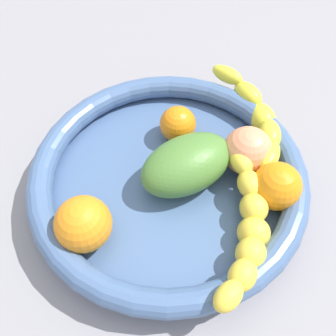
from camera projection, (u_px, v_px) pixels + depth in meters
The scene contains 9 objects.
kitchen_counter at pixel (168, 195), 53.29cm from camera, with size 120.00×120.00×3.00cm, color gray.
fruit_bowl at pixel (168, 178), 49.68cm from camera, with size 37.18×37.18×5.66cm.
banana_draped_left at pixel (257, 115), 53.33cm from camera, with size 8.89×21.90×5.19cm.
banana_draped_right at pixel (248, 228), 42.80cm from camera, with size 13.22×18.41×5.33cm.
orange_front at pixel (178, 124), 52.61cm from camera, with size 5.28×5.28×5.28cm, color orange.
orange_mid_left at pixel (83, 224), 42.61cm from camera, with size 6.79×6.79×6.79cm, color orange.
orange_mid_right at pixel (277, 186), 45.94cm from camera, with size 6.27×6.27×6.27cm, color orange.
mango_green at pixel (187, 164), 47.72cm from camera, with size 13.00×8.17×6.54cm, color #4E8135.
peach_blush at pixel (247, 151), 48.95cm from camera, with size 6.64×6.64×6.64cm, color #F99669.
Camera 1 is at (-10.30, -25.51, 47.31)cm, focal length 39.09 mm.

